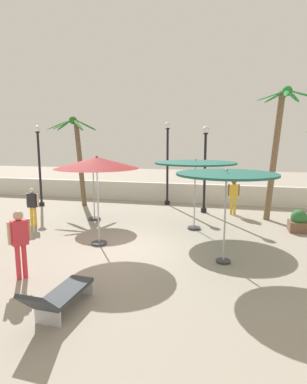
# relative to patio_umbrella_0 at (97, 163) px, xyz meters

# --- Properties ---
(ground_plane) EXTENTS (56.00, 56.00, 0.00)m
(ground_plane) POSITION_rel_patio_umbrella_0_xyz_m (1.21, -0.13, -2.71)
(ground_plane) COLOR #9E9384
(boundary_wall) EXTENTS (25.20, 0.30, 1.06)m
(boundary_wall) POSITION_rel_patio_umbrella_0_xyz_m (1.21, 7.90, -2.18)
(boundary_wall) COLOR silver
(boundary_wall) RESTS_ON ground_plane
(patio_umbrella_0) EXTENTS (2.73, 2.73, 2.97)m
(patio_umbrella_0) POSITION_rel_patio_umbrella_0_xyz_m (0.00, 0.00, 0.00)
(patio_umbrella_0) COLOR #333338
(patio_umbrella_0) RESTS_ON ground_plane
(patio_umbrella_1) EXTENTS (2.23, 2.23, 2.54)m
(patio_umbrella_1) POSITION_rel_patio_umbrella_0_xyz_m (-1.56, 3.07, -0.41)
(patio_umbrella_1) COLOR #333338
(patio_umbrella_1) RESTS_ON ground_plane
(patio_umbrella_2) EXTENTS (2.75, 2.75, 2.68)m
(patio_umbrella_2) POSITION_rel_patio_umbrella_0_xyz_m (4.08, -0.63, -0.26)
(patio_umbrella_2) COLOR #333338
(patio_umbrella_2) RESTS_ON ground_plane
(patio_umbrella_4) EXTENTS (3.11, 3.11, 2.76)m
(patio_umbrella_4) POSITION_rel_patio_umbrella_0_xyz_m (2.87, 2.62, -0.22)
(patio_umbrella_4) COLOR #333338
(patio_umbrella_4) RESTS_ON ground_plane
(palm_tree_1) EXTENTS (2.61, 2.62, 4.68)m
(palm_tree_1) POSITION_rel_patio_umbrella_0_xyz_m (-3.66, 5.79, 0.34)
(palm_tree_1) COLOR brown
(palm_tree_1) RESTS_ON ground_plane
(palm_tree_2) EXTENTS (2.39, 2.39, 5.65)m
(palm_tree_2) POSITION_rel_patio_umbrella_0_xyz_m (6.07, 4.90, 0.89)
(palm_tree_2) COLOR brown
(palm_tree_2) RESTS_ON ground_plane
(lamp_post_0) EXTENTS (0.35, 0.35, 4.40)m
(lamp_post_0) POSITION_rel_patio_umbrella_0_xyz_m (0.90, 7.07, -0.11)
(lamp_post_0) COLOR black
(lamp_post_0) RESTS_ON ground_plane
(lamp_post_1) EXTENTS (0.33, 0.33, 4.19)m
(lamp_post_1) POSITION_rel_patio_umbrella_0_xyz_m (-5.55, 5.14, -0.31)
(lamp_post_1) COLOR black
(lamp_post_1) RESTS_ON ground_plane
(lamp_post_2) EXTENTS (0.34, 0.34, 4.10)m
(lamp_post_2) POSITION_rel_patio_umbrella_0_xyz_m (2.99, 5.65, -0.30)
(lamp_post_2) COLOR black
(lamp_post_2) RESTS_ON ground_plane
(lounge_chair_1) EXTENTS (0.62, 1.91, 0.84)m
(lounge_chair_1) POSITION_rel_patio_umbrella_0_xyz_m (0.97, -4.15, -2.32)
(lounge_chair_1) COLOR #B7B7BC
(lounge_chair_1) RESTS_ON ground_plane
(guest_1) EXTENTS (0.40, 0.48, 1.75)m
(guest_1) POSITION_rel_patio_umbrella_0_xyz_m (-0.81, -2.91, -1.65)
(guest_1) COLOR #D8333F
(guest_1) RESTS_ON ground_plane
(guest_2) EXTENTS (0.56, 0.24, 1.57)m
(guest_2) POSITION_rel_patio_umbrella_0_xyz_m (-3.49, 1.46, -1.77)
(guest_2) COLOR gold
(guest_2) RESTS_ON ground_plane
(guest_3) EXTENTS (0.54, 0.33, 1.67)m
(guest_3) POSITION_rel_patio_umbrella_0_xyz_m (4.36, 5.52, -1.70)
(guest_3) COLOR gold
(guest_3) RESTS_ON ground_plane
(planter) EXTENTS (0.70, 0.70, 0.85)m
(planter) POSITION_rel_patio_umbrella_0_xyz_m (6.78, 3.23, -2.33)
(planter) COLOR brown
(planter) RESTS_ON ground_plane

